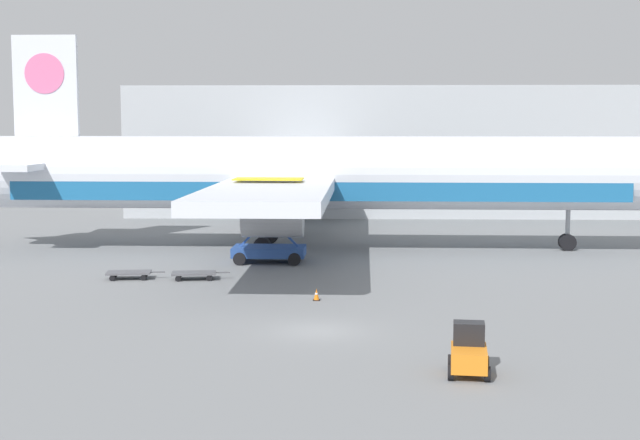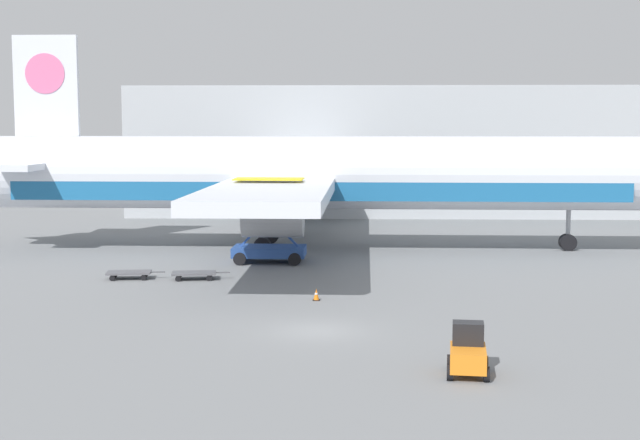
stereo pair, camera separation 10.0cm
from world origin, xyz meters
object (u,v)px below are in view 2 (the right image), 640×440
airplane_main (309,176)px  traffic_cone_near (316,295)px  scissor_lift_loader (269,231)px  baggage_dolly_second (194,273)px  baggage_dolly_lead (129,273)px  baggage_tug_mid (468,352)px

airplane_main → traffic_cone_near: (1.34, -21.27, -5.51)m
scissor_lift_loader → baggage_dolly_second: (-4.20, -7.40, -1.88)m
baggage_dolly_second → scissor_lift_loader: bearing=52.8°
baggage_dolly_lead → baggage_dolly_second: 4.23m
airplane_main → traffic_cone_near: 22.01m
airplane_main → baggage_tug_mid: size_ratio=22.35×
airplane_main → scissor_lift_loader: size_ratio=9.56×
airplane_main → scissor_lift_loader: bearing=-108.0°
airplane_main → traffic_cone_near: airplane_main is taller
airplane_main → scissor_lift_loader: 8.47m
baggage_dolly_lead → airplane_main: bearing=45.4°
airplane_main → scissor_lift_loader: (-2.53, -7.25, -3.57)m
airplane_main → baggage_tug_mid: (7.88, -36.04, -4.96)m
baggage_tug_mid → scissor_lift_loader: bearing=26.6°
baggage_tug_mid → baggage_dolly_lead: baggage_tug_mid is taller
airplane_main → baggage_dolly_lead: size_ratio=15.40×
baggage_dolly_second → airplane_main: bearing=57.7°
scissor_lift_loader → baggage_dolly_lead: bearing=-137.8°
baggage_dolly_lead → baggage_dolly_second: bearing=-8.7°
baggage_tug_mid → baggage_dolly_lead: bearing=48.0°
scissor_lift_loader → baggage_dolly_second: size_ratio=1.61×
baggage_tug_mid → traffic_cone_near: 16.17m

